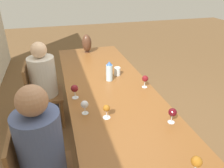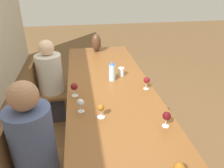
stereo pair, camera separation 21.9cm
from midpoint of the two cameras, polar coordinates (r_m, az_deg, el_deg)
The scene contains 14 objects.
ground_plane at distance 2.86m, azimuth -3.04°, elevation -14.65°, with size 14.00×14.00×0.00m, color brown.
dining_table at distance 2.44m, azimuth -3.45°, elevation -2.09°, with size 2.86×0.93×0.78m.
water_bottle at distance 2.51m, azimuth -3.22°, elevation 3.28°, with size 0.08×0.08×0.23m.
water_tumbler at distance 2.65m, azimuth -0.97°, elevation 3.26°, with size 0.07×0.07×0.10m.
vase at distance 3.47m, azimuth -8.44°, elevation 10.46°, with size 0.14×0.14×0.29m.
wine_glass_0 at distance 2.36m, azimuth 6.03°, elevation 1.28°, with size 0.07×0.07×0.14m.
wine_glass_1 at distance 1.84m, azimuth 12.26°, elevation -7.42°, with size 0.07×0.07×0.14m.
wine_glass_2 at distance 2.20m, azimuth -12.59°, elevation -1.31°, with size 0.07×0.07×0.14m.
wine_glass_3 at distance 1.87m, azimuth -4.85°, elevation -6.56°, with size 0.07×0.07×0.13m.
wine_glass_4 at distance 1.95m, azimuth -10.40°, elevation -5.44°, with size 0.07×0.07×0.13m.
wine_glass_5 at distance 1.45m, azimuth 17.00°, elevation -19.09°, with size 0.07×0.07×0.15m.
chair_far at distance 3.09m, azimuth -20.23°, elevation -2.26°, with size 0.44×0.44×0.87m.
person_near at distance 1.85m, azimuth -20.82°, elevation -16.71°, with size 0.34×0.34×1.25m.
person_far at distance 3.01m, azimuth -19.13°, elevation 0.38°, with size 0.34×0.34×1.16m.
Camera 1 is at (-2.07, 0.53, 1.90)m, focal length 35.00 mm.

